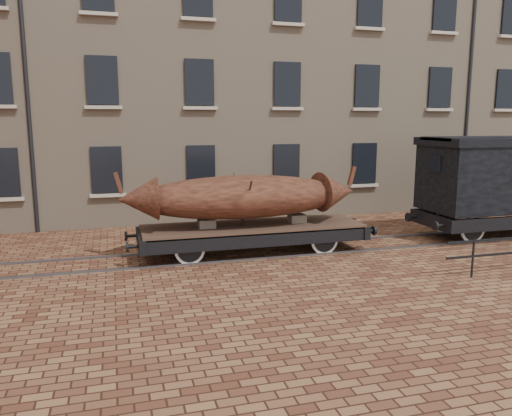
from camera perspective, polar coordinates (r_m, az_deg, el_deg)
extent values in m
plane|color=#4F291B|center=(15.78, 5.96, -4.69)|extent=(90.00, 90.00, 0.00)
cube|color=tan|center=(25.87, 4.10, 16.63)|extent=(40.00, 10.00, 14.00)
cube|color=black|center=(19.56, -27.01, 3.66)|extent=(1.10, 0.12, 1.70)
cube|color=#BBAD97|center=(19.61, -26.82, 0.89)|extent=(1.30, 0.18, 0.12)
cube|color=black|center=(19.20, -16.69, 4.22)|extent=(1.10, 0.12, 1.70)
cube|color=#BBAD97|center=(19.25, -16.55, 1.39)|extent=(1.30, 0.18, 0.12)
cube|color=black|center=(19.47, -6.31, 4.65)|extent=(1.10, 0.12, 1.70)
cube|color=#BBAD97|center=(19.52, -6.23, 1.86)|extent=(1.30, 0.18, 0.12)
cube|color=black|center=(20.34, 3.49, 4.92)|extent=(1.10, 0.12, 1.70)
cube|color=#BBAD97|center=(20.39, 3.51, 2.24)|extent=(1.30, 0.18, 0.12)
cube|color=black|center=(21.76, 12.25, 5.04)|extent=(1.10, 0.12, 1.70)
cube|color=#BBAD97|center=(21.80, 12.23, 2.53)|extent=(1.30, 0.18, 0.12)
cube|color=black|center=(23.61, 19.80, 5.04)|extent=(1.10, 0.12, 1.70)
cube|color=#BBAD97|center=(23.65, 19.75, 2.74)|extent=(1.30, 0.18, 0.12)
cube|color=black|center=(25.80, 26.15, 4.98)|extent=(1.10, 0.12, 1.70)
cube|color=#BBAD97|center=(25.84, 26.08, 2.87)|extent=(1.30, 0.18, 0.12)
cube|color=black|center=(19.17, -17.18, 13.78)|extent=(1.10, 0.12, 1.70)
cube|color=#BBAD97|center=(19.06, -17.03, 10.95)|extent=(1.30, 0.18, 0.12)
cube|color=black|center=(19.44, -6.49, 14.09)|extent=(1.10, 0.12, 1.70)
cube|color=#BBAD97|center=(19.33, -6.41, 11.29)|extent=(1.30, 0.18, 0.12)
cube|color=black|center=(20.32, 3.58, 13.95)|extent=(1.10, 0.12, 1.70)
cube|color=#BBAD97|center=(20.22, 3.61, 11.27)|extent=(1.30, 0.18, 0.12)
cube|color=black|center=(21.73, 12.57, 13.47)|extent=(1.10, 0.12, 1.70)
cube|color=#BBAD97|center=(21.64, 12.55, 10.97)|extent=(1.30, 0.18, 0.12)
cube|color=black|center=(23.58, 20.26, 12.81)|extent=(1.10, 0.12, 1.70)
cube|color=#BBAD97|center=(23.50, 20.21, 10.50)|extent=(1.30, 0.18, 0.12)
cube|color=black|center=(25.78, 26.70, 12.07)|extent=(1.10, 0.12, 1.70)
cube|color=#BBAD97|center=(25.70, 26.63, 9.96)|extent=(1.30, 0.18, 0.12)
cube|color=#BBAD97|center=(19.41, -17.54, 20.42)|extent=(1.30, 0.18, 0.12)
cube|color=#BBAD97|center=(19.68, -6.60, 20.65)|extent=(1.30, 0.18, 0.12)
cube|color=#BBAD97|center=(20.55, 3.72, 20.23)|extent=(1.30, 0.18, 0.12)
cube|color=black|center=(22.18, 12.90, 21.74)|extent=(1.10, 0.12, 1.70)
cube|color=#BBAD97|center=(21.94, 12.88, 19.34)|extent=(1.30, 0.18, 0.12)
cube|color=black|center=(23.99, 20.75, 20.44)|extent=(1.10, 0.12, 1.70)
cube|color=#BBAD97|center=(23.78, 20.69, 18.22)|extent=(1.30, 0.18, 0.12)
cube|color=#BBAD97|center=(25.96, 27.20, 17.02)|extent=(1.30, 0.18, 0.12)
cylinder|color=black|center=(19.54, -25.15, 17.95)|extent=(0.14, 0.14, 14.00)
cylinder|color=black|center=(24.63, 23.45, 16.20)|extent=(0.14, 0.14, 14.00)
cube|color=#59595E|center=(15.13, 6.98, -5.23)|extent=(30.00, 0.08, 0.06)
cube|color=#59595E|center=(16.42, 5.03, -3.99)|extent=(30.00, 0.08, 0.06)
cylinder|color=black|center=(13.98, 23.54, -5.27)|extent=(0.06, 0.06, 1.00)
cube|color=#503628|center=(15.02, -0.35, -2.13)|extent=(6.62, 1.94, 0.11)
cube|color=black|center=(14.23, 0.62, -3.69)|extent=(6.62, 0.14, 0.40)
cube|color=black|center=(15.92, -1.22, -2.22)|extent=(6.62, 0.14, 0.40)
cube|color=black|center=(14.56, -13.02, -3.63)|extent=(0.19, 2.03, 0.40)
cylinder|color=black|center=(13.91, -13.89, -4.30)|extent=(0.31, 0.09, 0.09)
cylinder|color=black|center=(13.90, -14.51, -4.33)|extent=(0.07, 0.28, 0.28)
cylinder|color=black|center=(15.19, -14.09, -3.11)|extent=(0.31, 0.09, 0.09)
cylinder|color=black|center=(15.19, -14.65, -3.14)|extent=(0.07, 0.28, 0.28)
cube|color=black|center=(16.25, 10.96, -2.15)|extent=(0.19, 2.03, 0.40)
cylinder|color=black|center=(15.79, 12.84, -2.57)|extent=(0.31, 0.09, 0.09)
cylinder|color=black|center=(15.87, 13.32, -2.53)|extent=(0.07, 0.28, 0.28)
cylinder|color=black|center=(16.94, 10.70, -1.66)|extent=(0.31, 0.09, 0.09)
cylinder|color=black|center=(17.01, 11.15, -1.62)|extent=(0.07, 0.28, 0.28)
cylinder|color=black|center=(14.71, -8.00, -4.10)|extent=(0.09, 1.68, 0.09)
cylinder|color=white|center=(14.02, -7.59, -4.80)|extent=(0.85, 0.06, 0.85)
cylinder|color=black|center=(14.02, -7.59, -4.80)|extent=(0.69, 0.09, 0.69)
cube|color=black|center=(13.87, -7.55, -4.06)|extent=(0.79, 0.07, 0.09)
cylinder|color=white|center=(15.41, -8.38, -3.48)|extent=(0.85, 0.06, 0.85)
cylinder|color=black|center=(15.41, -8.38, -3.48)|extent=(0.69, 0.09, 0.69)
cube|color=black|center=(15.46, -8.45, -2.62)|extent=(0.79, 0.07, 0.09)
cylinder|color=black|center=(15.77, 6.78, -3.13)|extent=(0.09, 1.68, 0.09)
cylinder|color=white|center=(15.12, 7.83, -3.72)|extent=(0.85, 0.06, 0.85)
cylinder|color=black|center=(15.12, 7.83, -3.72)|extent=(0.69, 0.09, 0.69)
cube|color=black|center=(14.98, 8.01, -3.02)|extent=(0.79, 0.07, 0.09)
cylinder|color=white|center=(16.41, 5.81, -2.59)|extent=(0.85, 0.06, 0.85)
cylinder|color=black|center=(16.41, 5.81, -2.59)|extent=(0.69, 0.09, 0.69)
cube|color=black|center=(16.47, 5.69, -1.80)|extent=(0.79, 0.07, 0.09)
cube|color=black|center=(15.10, -0.35, -3.40)|extent=(3.53, 0.05, 0.05)
cube|color=#82705E|center=(14.68, -5.67, -1.76)|extent=(0.49, 0.44, 0.25)
cube|color=#82705E|center=(15.42, 4.70, -1.18)|extent=(0.49, 0.44, 0.25)
ellipsoid|color=brown|center=(14.78, -1.57, 1.28)|extent=(6.41, 2.07, 1.28)
cone|color=brown|center=(14.37, -13.38, 0.99)|extent=(1.12, 1.23, 1.21)
cube|color=brown|center=(14.30, -15.44, 2.77)|extent=(0.26, 0.14, 0.61)
cone|color=brown|center=(15.75, 9.20, 1.89)|extent=(1.12, 1.23, 1.21)
cube|color=brown|center=(15.90, 10.88, 3.64)|extent=(0.26, 0.14, 0.61)
cylinder|color=#3F2D20|center=(14.30, -1.05, 0.47)|extent=(0.06, 1.09, 1.50)
cylinder|color=#3F2D20|center=(15.29, -2.05, 1.08)|extent=(0.06, 1.09, 1.50)
cube|color=black|center=(20.32, 24.39, -0.32)|extent=(5.73, 0.15, 0.43)
cube|color=black|center=(17.76, 19.49, -1.36)|extent=(0.21, 2.29, 0.43)
cylinder|color=black|center=(16.90, 19.79, -1.92)|extent=(0.08, 0.31, 0.31)
cylinder|color=black|center=(18.13, 17.00, -1.00)|extent=(0.08, 0.31, 0.31)
cylinder|color=black|center=(18.42, 22.12, -1.80)|extent=(0.10, 1.81, 0.10)
cylinder|color=white|center=(17.87, 23.54, -2.24)|extent=(0.92, 0.07, 0.92)
cylinder|color=black|center=(17.87, 23.54, -2.24)|extent=(0.75, 0.10, 0.75)
cylinder|color=white|center=(18.98, 20.80, -1.39)|extent=(0.92, 0.07, 0.92)
cylinder|color=black|center=(18.98, 20.80, -1.39)|extent=(0.75, 0.10, 0.75)
cube|color=black|center=(19.36, 26.68, 3.19)|extent=(5.73, 2.29, 2.20)
cube|color=black|center=(19.27, 26.96, 6.83)|extent=(5.90, 2.43, 0.27)
cube|color=black|center=(19.27, 26.99, 7.14)|extent=(5.90, 1.62, 0.11)
cube|color=black|center=(17.49, 19.80, 4.78)|extent=(0.08, 0.57, 0.57)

